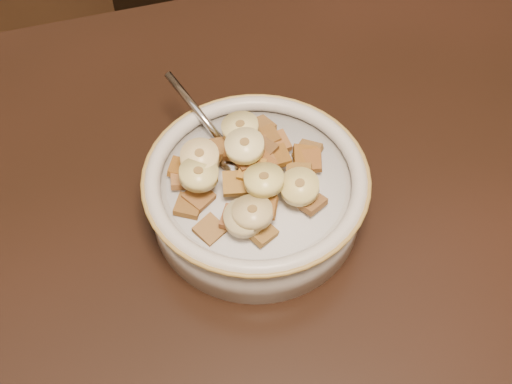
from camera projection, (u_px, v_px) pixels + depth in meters
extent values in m
cube|color=black|center=(256.00, 129.00, 1.06)|extent=(0.41, 0.41, 0.84)
cylinder|color=silver|center=(256.00, 198.00, 0.55)|extent=(0.18, 0.18, 0.04)
cylinder|color=silver|center=(256.00, 183.00, 0.53)|extent=(0.15, 0.15, 0.00)
ellipsoid|color=#B9B9B9|center=(235.00, 158.00, 0.54)|extent=(0.05, 0.05, 0.01)
cube|color=brown|center=(182.00, 168.00, 0.53)|extent=(0.03, 0.03, 0.01)
cube|color=brown|center=(199.00, 197.00, 0.51)|extent=(0.03, 0.03, 0.01)
cube|color=brown|center=(309.00, 161.00, 0.53)|extent=(0.03, 0.03, 0.01)
cube|color=brown|center=(310.00, 201.00, 0.51)|extent=(0.03, 0.03, 0.01)
cube|color=brown|center=(277.00, 143.00, 0.54)|extent=(0.02, 0.02, 0.01)
cube|color=#9C6B24|center=(253.00, 170.00, 0.50)|extent=(0.03, 0.03, 0.01)
cube|color=brown|center=(297.00, 185.00, 0.51)|extent=(0.02, 0.02, 0.01)
cube|color=brown|center=(261.00, 164.00, 0.50)|extent=(0.03, 0.03, 0.01)
cube|color=brown|center=(298.00, 175.00, 0.51)|extent=(0.03, 0.03, 0.01)
cube|color=brown|center=(188.00, 206.00, 0.51)|extent=(0.03, 0.03, 0.01)
cube|color=olive|center=(261.00, 232.00, 0.49)|extent=(0.03, 0.03, 0.01)
cube|color=#905618|center=(276.00, 157.00, 0.52)|extent=(0.02, 0.02, 0.01)
cube|color=brown|center=(267.00, 137.00, 0.54)|extent=(0.02, 0.02, 0.01)
cube|color=brown|center=(211.00, 154.00, 0.54)|extent=(0.02, 0.02, 0.01)
cube|color=brown|center=(235.00, 183.00, 0.51)|extent=(0.02, 0.02, 0.01)
cube|color=brown|center=(248.00, 159.00, 0.51)|extent=(0.02, 0.02, 0.01)
cube|color=brown|center=(260.00, 157.00, 0.52)|extent=(0.02, 0.02, 0.01)
cube|color=brown|center=(212.00, 154.00, 0.53)|extent=(0.03, 0.03, 0.01)
cube|color=#93572F|center=(183.00, 179.00, 0.52)|extent=(0.02, 0.02, 0.01)
cube|color=brown|center=(215.00, 149.00, 0.53)|extent=(0.02, 0.02, 0.01)
cube|color=brown|center=(261.00, 126.00, 0.56)|extent=(0.03, 0.03, 0.01)
cube|color=brown|center=(257.00, 205.00, 0.50)|extent=(0.03, 0.03, 0.01)
cube|color=brown|center=(264.00, 207.00, 0.50)|extent=(0.03, 0.03, 0.01)
cube|color=#9A5A22|center=(305.00, 156.00, 0.53)|extent=(0.03, 0.02, 0.01)
cube|color=brown|center=(238.00, 151.00, 0.53)|extent=(0.03, 0.03, 0.01)
cube|color=brown|center=(210.00, 230.00, 0.50)|extent=(0.03, 0.03, 0.01)
cube|color=brown|center=(235.00, 218.00, 0.49)|extent=(0.03, 0.03, 0.01)
cube|color=brown|center=(308.00, 151.00, 0.54)|extent=(0.03, 0.03, 0.01)
cube|color=brown|center=(262.00, 149.00, 0.52)|extent=(0.03, 0.03, 0.01)
cylinder|color=#D5C489|center=(244.00, 218.00, 0.49)|extent=(0.04, 0.04, 0.01)
cylinder|color=#D8BD79|center=(252.00, 213.00, 0.48)|extent=(0.04, 0.04, 0.01)
cylinder|color=#D3C26D|center=(199.00, 174.00, 0.50)|extent=(0.04, 0.04, 0.01)
cylinder|color=#DBCF7A|center=(264.00, 180.00, 0.49)|extent=(0.04, 0.04, 0.02)
cylinder|color=#F7E1A0|center=(200.00, 160.00, 0.51)|extent=(0.04, 0.04, 0.02)
cylinder|color=#FDEBA8|center=(200.00, 157.00, 0.51)|extent=(0.04, 0.04, 0.01)
cylinder|color=#FCE683|center=(300.00, 187.00, 0.50)|extent=(0.04, 0.04, 0.02)
cylinder|color=#DFD26D|center=(240.00, 128.00, 0.53)|extent=(0.04, 0.04, 0.01)
cylinder|color=#FAE79F|center=(245.00, 146.00, 0.50)|extent=(0.03, 0.03, 0.01)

